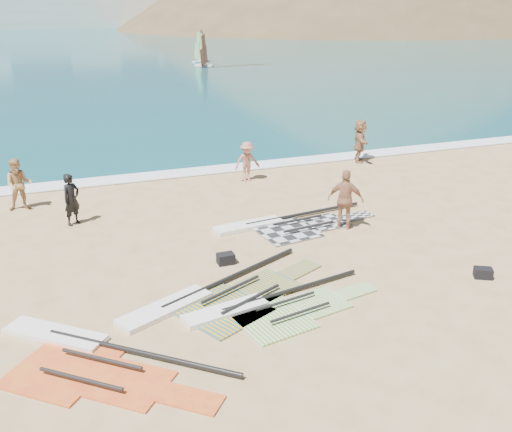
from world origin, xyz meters
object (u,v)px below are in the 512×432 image
object	(u,v)px
beachgoer_mid	(247,162)
rig_grey	(285,225)
rig_green	(270,309)
gear_bag_near	(226,259)
rig_orange	(215,298)
beachgoer_back	(346,200)
gear_bag_far	(483,273)
person_wetsuit	(72,199)
rig_red	(85,357)
beachgoer_left	(19,185)
beachgoer_right	(360,141)

from	to	relation	value
beachgoer_mid	rig_grey	bearing A→B (deg)	-98.21
rig_green	gear_bag_near	size ratio (longest dim) A/B	10.72
rig_orange	beachgoer_back	distance (m)	6.20
rig_orange	gear_bag_far	size ratio (longest dim) A/B	12.70
rig_green	beachgoer_mid	xyz separation A→B (m)	(2.99, 9.98, 0.77)
rig_green	rig_orange	bearing A→B (deg)	128.72
person_wetsuit	rig_red	bearing A→B (deg)	-129.53
rig_orange	beachgoer_back	xyz separation A→B (m)	(5.30, 3.09, 0.93)
rig_green	beachgoer_left	world-z (taller)	beachgoer_left
rig_orange	person_wetsuit	distance (m)	7.20
rig_grey	rig_orange	world-z (taller)	rig_orange
rig_grey	beachgoer_mid	world-z (taller)	beachgoer_mid
rig_grey	gear_bag_far	xyz separation A→B (m)	(3.51, -5.26, 0.09)
rig_grey	beachgoer_mid	bearing A→B (deg)	76.92
rig_orange	beachgoer_right	xyz separation A→B (m)	(9.87, 10.08, 0.92)
rig_orange	beachgoer_right	size ratio (longest dim) A/B	3.02
rig_red	rig_grey	bearing A→B (deg)	78.80
rig_red	beachgoer_left	xyz separation A→B (m)	(-1.31, 10.06, 0.88)
gear_bag_near	rig_green	bearing A→B (deg)	-85.90
rig_orange	person_wetsuit	world-z (taller)	person_wetsuit
rig_orange	beachgoer_right	world-z (taller)	beachgoer_right
beachgoer_back	beachgoer_right	size ratio (longest dim) A/B	1.01
beachgoer_back	rig_red	bearing A→B (deg)	64.56
rig_grey	rig_red	world-z (taller)	same
gear_bag_far	beachgoer_right	distance (m)	11.77
gear_bag_near	beachgoer_right	bearing A→B (deg)	42.29
rig_green	rig_red	distance (m)	4.34
rig_orange	gear_bag_near	xyz separation A→B (m)	(0.89, 1.90, 0.10)
person_wetsuit	beachgoer_back	distance (m)	8.90
rig_green	person_wetsuit	xyz separation A→B (m)	(-4.00, 7.46, 0.81)
gear_bag_far	beachgoer_mid	world-z (taller)	beachgoer_mid
rig_grey	person_wetsuit	distance (m)	7.02
rig_grey	beachgoer_left	xyz separation A→B (m)	(-8.09, 4.69, 0.88)
beachgoer_right	rig_green	bearing A→B (deg)	166.99
person_wetsuit	beachgoer_mid	size ratio (longest dim) A/B	1.06
rig_green	gear_bag_far	size ratio (longest dim) A/B	11.02
rig_grey	person_wetsuit	world-z (taller)	person_wetsuit
gear_bag_near	beachgoer_back	size ratio (longest dim) A/B	0.24
rig_grey	rig_green	size ratio (longest dim) A/B	1.10
beachgoer_left	rig_red	bearing A→B (deg)	-78.36
gear_bag_near	beachgoer_left	world-z (taller)	beachgoer_left
beachgoer_left	beachgoer_mid	size ratio (longest dim) A/B	1.13
rig_orange	beachgoer_mid	world-z (taller)	beachgoer_mid
rig_red	gear_bag_near	world-z (taller)	gear_bag_near
rig_red	beachgoer_right	bearing A→B (deg)	81.76
rig_orange	beachgoer_mid	size ratio (longest dim) A/B	3.57
beachgoer_left	beachgoer_back	bearing A→B (deg)	-25.17
rig_grey	person_wetsuit	bearing A→B (deg)	150.80
rig_grey	beachgoer_right	world-z (taller)	beachgoer_right
rig_green	rig_orange	size ratio (longest dim) A/B	0.87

